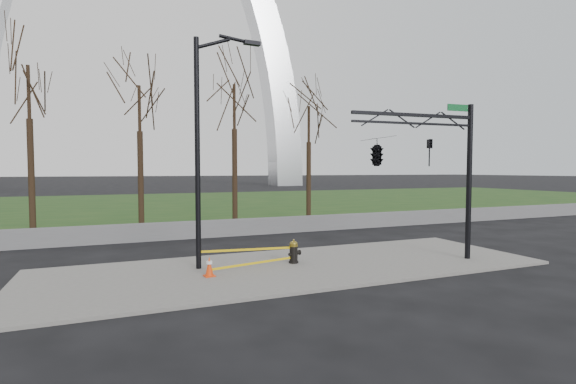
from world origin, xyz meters
name	(u,v)px	position (x,y,z in m)	size (l,w,h in m)	color
ground	(296,268)	(0.00, 0.00, 0.00)	(500.00, 500.00, 0.00)	black
sidewalk	(296,267)	(0.00, 0.00, 0.05)	(18.00, 6.00, 0.10)	slate
grass_strip	(179,204)	(0.00, 30.00, 0.03)	(120.00, 40.00, 0.06)	#1A3D16
guardrail	(236,227)	(0.00, 8.00, 0.45)	(60.00, 0.30, 0.90)	#59595B
gateway_arch	(144,23)	(0.00, 75.00, 32.50)	(66.00, 6.00, 65.00)	silver
tree_row	(87,146)	(-7.32, 12.00, 4.81)	(31.36, 4.00, 9.62)	black
fire_hydrant	(294,252)	(0.09, 0.42, 0.50)	(0.55, 0.35, 0.88)	black
traffic_cone	(209,266)	(-3.19, -0.33, 0.42)	(0.37, 0.37, 0.64)	red
street_light	(204,136)	(-3.08, 0.92, 4.69)	(2.39, 0.29, 8.21)	black
traffic_signal_mast	(396,152)	(3.38, -1.16, 4.15)	(5.09, 2.52, 6.00)	black
caution_tape	(251,256)	(-1.59, 0.35, 0.49)	(3.38, 1.25, 0.44)	gold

